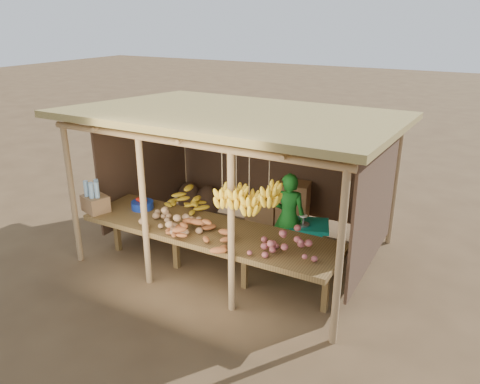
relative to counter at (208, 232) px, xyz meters
The scene contains 13 objects.
ground 1.20m from the counter, 90.00° to the left, with size 60.00×60.00×0.00m, color brown.
stall_structure 1.57m from the counter, 86.39° to the left, with size 4.70×3.50×2.43m.
counter is the anchor object (origin of this frame).
potato_heap 0.58m from the counter, 159.26° to the right, with size 0.94×0.57×0.36m, color #A27953, non-canonical shape.
sweet_potato_heap 0.39m from the counter, 76.33° to the right, with size 0.97×0.58×0.36m, color #A15529, non-canonical shape.
onion_heap 1.36m from the counter, ahead, with size 0.91×0.55×0.36m, color #AC5354, non-canonical shape.
banana_pile 0.86m from the counter, 148.54° to the left, with size 0.67×0.40×0.35m, color yellow, non-canonical shape.
tomato_basin 1.33m from the counter, behind, with size 0.35×0.35×0.18m.
bottle_box 1.94m from the counter, behind, with size 0.48×0.42×0.50m.
vendor 1.34m from the counter, 53.80° to the left, with size 0.53×0.35×1.45m, color #197020.
tarp_crate 1.69m from the counter, 50.19° to the left, with size 0.81×0.75×0.78m.
carton_stack 2.17m from the counter, 83.70° to the left, with size 1.25×0.56×0.89m.
burlap_sacks 2.63m from the counter, 127.06° to the left, with size 0.93×0.49×0.66m.
Camera 1 is at (3.35, -6.09, 3.69)m, focal length 35.00 mm.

